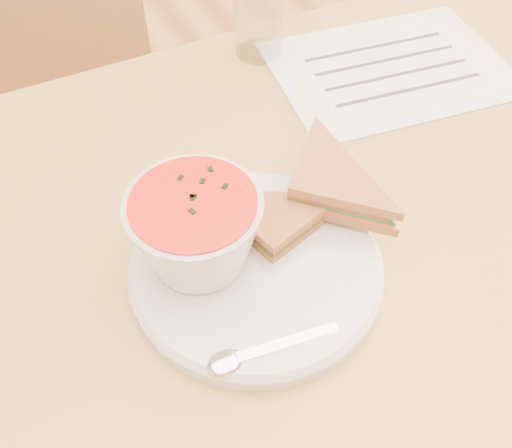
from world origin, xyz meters
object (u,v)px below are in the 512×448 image
plate (256,268)px  condiment_shaker (259,12)px  soup_bowl (197,234)px  dining_table (311,350)px  chair_far (112,127)px

plate → condiment_shaker: size_ratio=2.01×
plate → soup_bowl: size_ratio=2.01×
soup_bowl → condiment_shaker: (0.22, 0.31, 0.00)m
plate → soup_bowl: bearing=150.4°
soup_bowl → condiment_shaker: bearing=54.9°
condiment_shaker → dining_table: bearing=-99.0°
chair_far → condiment_shaker: size_ratio=6.64×
chair_far → soup_bowl: 0.77m
plate → condiment_shaker: (0.17, 0.34, 0.05)m
plate → condiment_shaker: condiment_shaker is taller
dining_table → soup_bowl: soup_bowl is taller
chair_far → condiment_shaker: condiment_shaker is taller
condiment_shaker → soup_bowl: bearing=-125.1°
chair_far → dining_table: bearing=92.9°
dining_table → soup_bowl: size_ratio=8.04×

